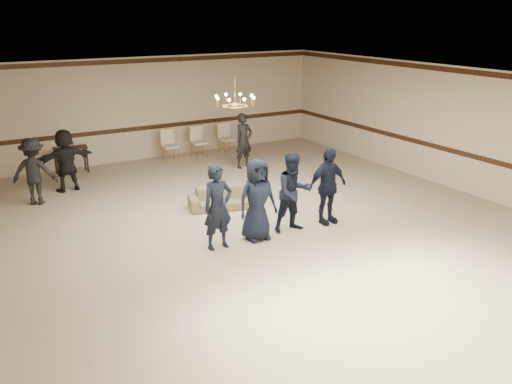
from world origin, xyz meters
TOP-DOWN VIEW (x-y plane):
  - room at (0.00, 0.00)m, footprint 12.01×14.01m
  - chair_rail at (0.00, 6.99)m, footprint 12.00×0.02m
  - crown_molding at (0.00, 6.99)m, footprint 12.00×0.02m
  - chandelier at (0.00, 1.00)m, footprint 0.94×0.94m
  - boy_a at (-1.18, -0.44)m, footprint 0.65×0.44m
  - boy_b at (-0.28, -0.44)m, footprint 0.86×0.57m
  - boy_c at (0.62, -0.44)m, footprint 0.89×0.72m
  - boy_d at (1.52, -0.44)m, footprint 1.02×0.45m
  - settee at (-0.02, 1.59)m, footprint 1.78×1.07m
  - adult_left at (-3.86, 4.17)m, footprint 1.23×1.03m
  - adult_mid at (-2.96, 4.87)m, footprint 1.58×0.68m
  - adult_right at (2.14, 4.47)m, footprint 0.67×0.50m
  - banquet_chair_left at (0.49, 6.27)m, footprint 0.49×0.49m
  - banquet_chair_mid at (1.49, 6.27)m, footprint 0.49×0.49m
  - banquet_chair_right at (2.49, 6.27)m, footprint 0.50×0.50m
  - console_table at (-2.51, 6.47)m, footprint 0.97×0.47m

SIDE VIEW (x-z plane):
  - settee at x=-0.02m, z-range 0.00..0.49m
  - console_table at x=-2.51m, z-range 0.00..0.79m
  - banquet_chair_left at x=0.49m, z-range 0.00..0.99m
  - banquet_chair_mid at x=1.49m, z-range 0.00..0.99m
  - banquet_chair_right at x=2.49m, z-range 0.00..0.99m
  - adult_left at x=-3.86m, z-range 0.00..1.66m
  - adult_mid at x=-2.96m, z-range 0.00..1.66m
  - adult_right at x=2.14m, z-range 0.00..1.66m
  - boy_a at x=-1.18m, z-range 0.00..1.73m
  - boy_b at x=-0.28m, z-range 0.00..1.73m
  - boy_c at x=0.62m, z-range 0.00..1.73m
  - boy_d at x=1.52m, z-range 0.00..1.73m
  - chair_rail at x=0.00m, z-range 0.93..1.07m
  - room at x=0.00m, z-range -0.01..3.20m
  - chandelier at x=0.00m, z-range 2.43..3.32m
  - crown_molding at x=0.00m, z-range 3.01..3.15m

